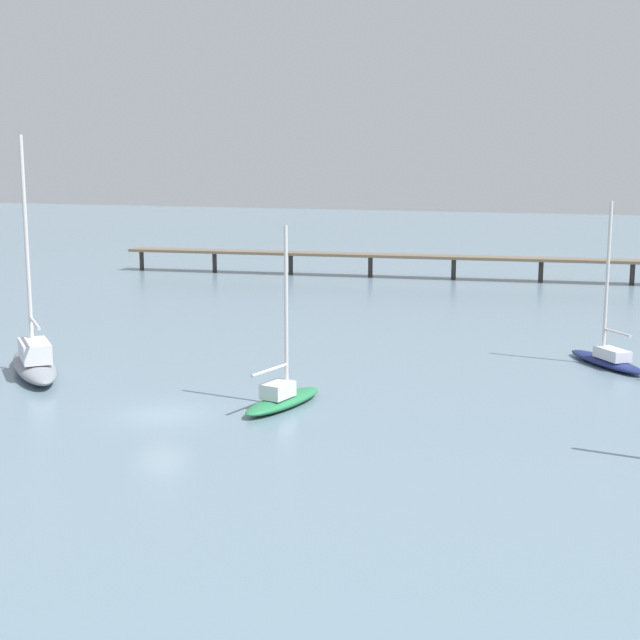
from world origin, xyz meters
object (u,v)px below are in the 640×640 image
at_px(pier, 566,254).
at_px(sailboat_navy, 607,356).
at_px(sailboat_gray, 34,360).
at_px(sailboat_green, 282,395).

relative_size(pier, sailboat_navy, 7.48).
xyz_separation_m(pier, sailboat_gray, (-22.91, -54.51, -2.09)).
bearing_deg(pier, sailboat_navy, -79.05).
distance_m(pier, sailboat_navy, 40.12).
height_order(sailboat_green, sailboat_navy, sailboat_navy).
xyz_separation_m(sailboat_green, sailboat_gray, (-16.29, 0.85, 0.27)).
bearing_deg(sailboat_green, pier, 83.18).
distance_m(pier, sailboat_green, 55.81).
relative_size(sailboat_gray, sailboat_navy, 1.38).
bearing_deg(sailboat_navy, pier, 100.95).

